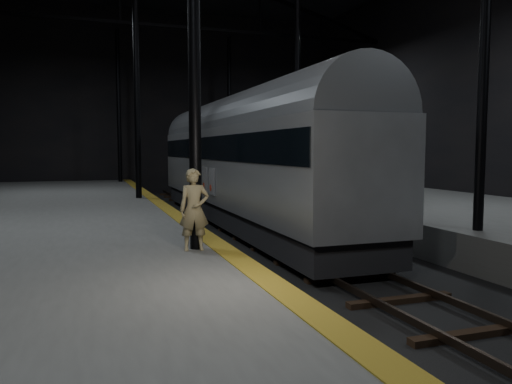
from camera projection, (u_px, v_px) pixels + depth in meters
name	position (u px, v px, depth m)	size (l,w,h in m)	color
ground	(287.00, 248.00, 15.86)	(44.00, 44.00, 0.00)	black
platform_left	(30.00, 248.00, 13.39)	(9.00, 43.80, 1.00)	#545451
platform_right	(477.00, 222.00, 18.25)	(9.00, 43.80, 1.00)	#545451
tactile_strip	(186.00, 222.00, 14.72)	(0.50, 43.80, 0.01)	olive
track	(287.00, 246.00, 15.86)	(2.40, 43.00, 0.24)	#3F3328
train	(241.00, 155.00, 20.30)	(2.94, 19.60, 5.24)	#9B9EA3
woman	(194.00, 210.00, 10.52)	(0.63, 0.42, 1.74)	tan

